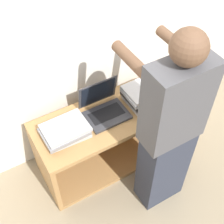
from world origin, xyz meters
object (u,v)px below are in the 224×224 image
object	(u,v)px
laptop_stack_right	(145,94)
laptop_stack_left	(65,131)
laptop_open	(104,108)
person	(169,132)

from	to	relation	value
laptop_stack_right	laptop_stack_left	bearing A→B (deg)	-179.67
laptop_stack_left	laptop_stack_right	world-z (taller)	laptop_stack_right
laptop_open	person	world-z (taller)	person
laptop_open	laptop_stack_right	world-z (taller)	laptop_open
person	laptop_stack_left	bearing A→B (deg)	138.19
laptop_stack_right	person	bearing A→B (deg)	-108.07
laptop_stack_left	laptop_stack_right	size ratio (longest dim) A/B	0.99
laptop_open	person	bearing A→B (deg)	-70.09
laptop_stack_left	laptop_stack_right	bearing A→B (deg)	0.33
laptop_open	laptop_stack_left	bearing A→B (deg)	-172.19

